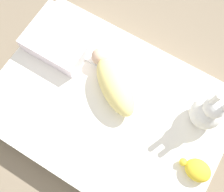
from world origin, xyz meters
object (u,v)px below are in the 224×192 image
object	(u,v)px
swaddled_baby	(114,84)
turtle_plush	(197,170)
pillow	(61,38)
bunny_plush	(208,112)

from	to	relation	value
swaddled_baby	turtle_plush	size ratio (longest dim) A/B	2.44
swaddled_baby	pillow	bearing A→B (deg)	21.41
pillow	bunny_plush	world-z (taller)	bunny_plush
swaddled_baby	turtle_plush	bearing A→B (deg)	-161.86
turtle_plush	pillow	bearing A→B (deg)	-14.63
swaddled_baby	pillow	world-z (taller)	swaddled_baby
pillow	turtle_plush	xyz separation A→B (m)	(-1.09, 0.28, -0.01)
swaddled_baby	bunny_plush	world-z (taller)	bunny_plush
bunny_plush	turtle_plush	xyz separation A→B (m)	(-0.10, 0.29, -0.08)
bunny_plush	turtle_plush	world-z (taller)	bunny_plush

